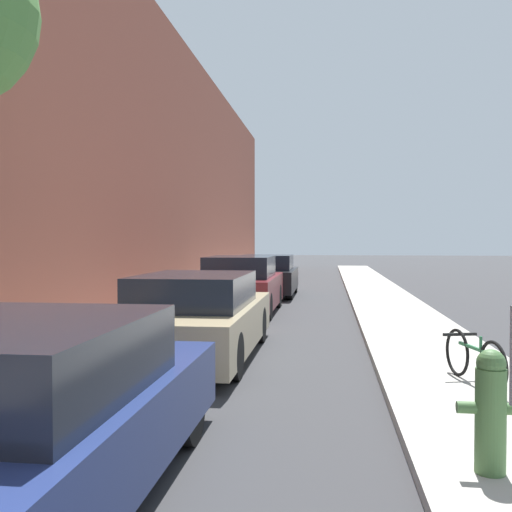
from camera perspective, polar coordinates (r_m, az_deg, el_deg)
The scene contains 10 objects.
ground_plane at distance 14.55m, azimuth 2.19°, elevation -5.77°, with size 120.00×120.00×0.00m, color #333335.
sidewalk_left at distance 15.07m, azimuth -8.91°, elevation -5.31°, with size 2.00×52.00×0.12m.
sidewalk_right at distance 14.59m, azimuth 13.67°, elevation -5.56°, with size 2.00×52.00×0.12m.
building_facade_left at distance 15.62m, azimuth -13.83°, elevation 11.24°, with size 0.70×52.00×8.99m.
parked_car_navy at distance 4.46m, azimuth -22.26°, elevation -14.34°, with size 1.92×4.16×1.31m.
parked_car_champagne at distance 9.19m, azimuth -5.82°, elevation -6.04°, with size 1.81×4.62×1.33m.
parked_car_maroon at distance 14.73m, azimuth -1.47°, elevation -2.99°, with size 1.80×4.22×1.45m.
parked_car_black at distance 19.34m, azimuth 1.10°, elevation -2.00°, with size 1.88×3.92×1.37m.
fire_hydrant at distance 4.76m, azimuth 22.12°, elevation -13.84°, with size 0.49×0.22×0.92m.
bicycle at distance 7.52m, azimuth 20.67°, elevation -9.41°, with size 0.50×1.44×0.60m.
Camera 1 is at (1.24, 1.62, 1.84)m, focal length 40.58 mm.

